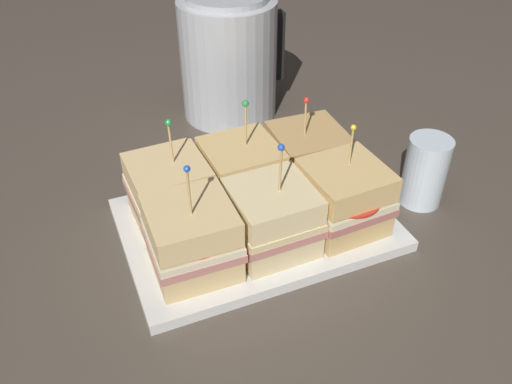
{
  "coord_description": "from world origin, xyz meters",
  "views": [
    {
      "loc": [
        -0.25,
        -0.6,
        0.57
      ],
      "look_at": [
        0.0,
        0.0,
        0.07
      ],
      "focal_mm": 38.0,
      "sensor_mm": 36.0,
      "label": 1
    }
  ],
  "objects_px": {
    "serving_platter": "(256,224)",
    "drinking_glass": "(425,171)",
    "sandwich_back_center": "(242,173)",
    "sandwich_back_right": "(307,158)",
    "sandwich_back_left": "(169,191)",
    "kettle_steel": "(229,58)",
    "sandwich_front_center": "(271,218)",
    "sandwich_front_left": "(192,239)",
    "sandwich_front_right": "(344,198)"
  },
  "relations": [
    {
      "from": "sandwich_back_left",
      "to": "sandwich_front_center",
      "type": "bearing_deg",
      "value": -45.73
    },
    {
      "from": "sandwich_front_left",
      "to": "kettle_steel",
      "type": "relative_size",
      "value": 0.67
    },
    {
      "from": "serving_platter",
      "to": "sandwich_front_right",
      "type": "height_order",
      "value": "sandwich_front_right"
    },
    {
      "from": "sandwich_front_center",
      "to": "sandwich_back_center",
      "type": "distance_m",
      "value": 0.12
    },
    {
      "from": "serving_platter",
      "to": "sandwich_front_right",
      "type": "distance_m",
      "value": 0.15
    },
    {
      "from": "sandwich_front_right",
      "to": "kettle_steel",
      "type": "relative_size",
      "value": 0.63
    },
    {
      "from": "sandwich_front_center",
      "to": "serving_platter",
      "type": "bearing_deg",
      "value": 88.52
    },
    {
      "from": "sandwich_front_center",
      "to": "kettle_steel",
      "type": "distance_m",
      "value": 0.44
    },
    {
      "from": "kettle_steel",
      "to": "drinking_glass",
      "type": "relative_size",
      "value": 2.26
    },
    {
      "from": "sandwich_front_center",
      "to": "sandwich_front_right",
      "type": "bearing_deg",
      "value": -0.13
    },
    {
      "from": "sandwich_back_left",
      "to": "sandwich_front_left",
      "type": "bearing_deg",
      "value": -90.45
    },
    {
      "from": "sandwich_front_right",
      "to": "sandwich_back_center",
      "type": "height_order",
      "value": "sandwich_back_center"
    },
    {
      "from": "serving_platter",
      "to": "sandwich_back_right",
      "type": "xyz_separation_m",
      "value": [
        0.12,
        0.06,
        0.06
      ]
    },
    {
      "from": "sandwich_front_right",
      "to": "drinking_glass",
      "type": "relative_size",
      "value": 1.42
    },
    {
      "from": "kettle_steel",
      "to": "sandwich_back_left",
      "type": "bearing_deg",
      "value": -124.58
    },
    {
      "from": "kettle_steel",
      "to": "sandwich_front_left",
      "type": "bearing_deg",
      "value": -116.57
    },
    {
      "from": "sandwich_back_left",
      "to": "drinking_glass",
      "type": "height_order",
      "value": "sandwich_back_left"
    },
    {
      "from": "sandwich_front_right",
      "to": "sandwich_back_left",
      "type": "bearing_deg",
      "value": 153.02
    },
    {
      "from": "sandwich_front_center",
      "to": "sandwich_back_left",
      "type": "relative_size",
      "value": 1.03
    },
    {
      "from": "sandwich_back_left",
      "to": "kettle_steel",
      "type": "distance_m",
      "value": 0.38
    },
    {
      "from": "sandwich_front_left",
      "to": "sandwich_front_center",
      "type": "relative_size",
      "value": 1.02
    },
    {
      "from": "serving_platter",
      "to": "drinking_glass",
      "type": "relative_size",
      "value": 3.43
    },
    {
      "from": "sandwich_front_center",
      "to": "drinking_glass",
      "type": "distance_m",
      "value": 0.29
    },
    {
      "from": "sandwich_front_right",
      "to": "kettle_steel",
      "type": "distance_m",
      "value": 0.43
    },
    {
      "from": "sandwich_front_left",
      "to": "sandwich_back_center",
      "type": "distance_m",
      "value": 0.17
    },
    {
      "from": "sandwich_front_left",
      "to": "sandwich_back_center",
      "type": "bearing_deg",
      "value": 44.68
    },
    {
      "from": "sandwich_back_center",
      "to": "drinking_glass",
      "type": "relative_size",
      "value": 1.49
    },
    {
      "from": "serving_platter",
      "to": "sandwich_back_left",
      "type": "bearing_deg",
      "value": 153.1
    },
    {
      "from": "serving_platter",
      "to": "sandwich_back_right",
      "type": "height_order",
      "value": "sandwich_back_right"
    },
    {
      "from": "serving_platter",
      "to": "drinking_glass",
      "type": "height_order",
      "value": "drinking_glass"
    },
    {
      "from": "sandwich_front_left",
      "to": "sandwich_back_left",
      "type": "bearing_deg",
      "value": 89.55
    },
    {
      "from": "sandwich_front_center",
      "to": "sandwich_back_right",
      "type": "distance_m",
      "value": 0.17
    },
    {
      "from": "serving_platter",
      "to": "sandwich_front_left",
      "type": "height_order",
      "value": "sandwich_front_left"
    },
    {
      "from": "sandwich_back_left",
      "to": "kettle_steel",
      "type": "bearing_deg",
      "value": 55.42
    },
    {
      "from": "serving_platter",
      "to": "sandwich_front_left",
      "type": "xyz_separation_m",
      "value": [
        -0.12,
        -0.06,
        0.06
      ]
    },
    {
      "from": "sandwich_back_right",
      "to": "kettle_steel",
      "type": "height_order",
      "value": "kettle_steel"
    },
    {
      "from": "sandwich_front_center",
      "to": "kettle_steel",
      "type": "relative_size",
      "value": 0.65
    },
    {
      "from": "sandwich_front_left",
      "to": "sandwich_back_left",
      "type": "relative_size",
      "value": 1.05
    },
    {
      "from": "serving_platter",
      "to": "sandwich_front_left",
      "type": "relative_size",
      "value": 2.28
    },
    {
      "from": "kettle_steel",
      "to": "sandwich_front_center",
      "type": "bearing_deg",
      "value": -102.72
    },
    {
      "from": "sandwich_front_right",
      "to": "sandwich_back_left",
      "type": "relative_size",
      "value": 1.0
    },
    {
      "from": "drinking_glass",
      "to": "sandwich_back_left",
      "type": "bearing_deg",
      "value": 166.21
    },
    {
      "from": "kettle_steel",
      "to": "drinking_glass",
      "type": "xyz_separation_m",
      "value": [
        0.19,
        -0.41,
        -0.06
      ]
    },
    {
      "from": "sandwich_back_center",
      "to": "kettle_steel",
      "type": "xyz_separation_m",
      "value": [
        0.09,
        0.31,
        0.05
      ]
    },
    {
      "from": "sandwich_front_left",
      "to": "sandwich_back_center",
      "type": "height_order",
      "value": "sandwich_front_left"
    },
    {
      "from": "serving_platter",
      "to": "kettle_steel",
      "type": "xyz_separation_m",
      "value": [
        0.1,
        0.37,
        0.11
      ]
    },
    {
      "from": "sandwich_back_left",
      "to": "drinking_glass",
      "type": "relative_size",
      "value": 1.43
    },
    {
      "from": "serving_platter",
      "to": "kettle_steel",
      "type": "height_order",
      "value": "kettle_steel"
    },
    {
      "from": "sandwich_back_center",
      "to": "sandwich_front_center",
      "type": "bearing_deg",
      "value": -91.48
    },
    {
      "from": "sandwich_front_center",
      "to": "sandwich_back_center",
      "type": "bearing_deg",
      "value": 88.52
    }
  ]
}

